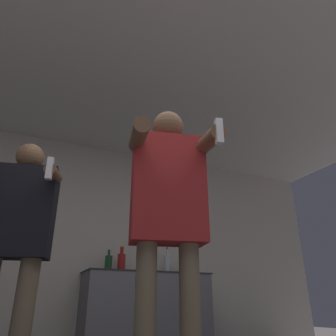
{
  "coord_description": "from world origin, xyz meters",
  "views": [
    {
      "loc": [
        -0.67,
        -1.13,
        0.53
      ],
      "look_at": [
        0.05,
        0.53,
        1.29
      ],
      "focal_mm": 35.0,
      "sensor_mm": 36.0,
      "label": 1
    }
  ],
  "objects_px": {
    "person_woman_foreground": "(168,209)",
    "person_man_side": "(16,236)",
    "bottle_green_wine": "(121,261)",
    "bottle_red_label": "(108,263)",
    "bottle_amber_bourbon": "(167,264)"
  },
  "relations": [
    {
      "from": "person_woman_foreground",
      "to": "person_man_side",
      "type": "relative_size",
      "value": 1.05
    },
    {
      "from": "bottle_green_wine",
      "to": "person_woman_foreground",
      "type": "height_order",
      "value": "person_woman_foreground"
    },
    {
      "from": "bottle_green_wine",
      "to": "bottle_red_label",
      "type": "bearing_deg",
      "value": 180.0
    },
    {
      "from": "bottle_red_label",
      "to": "person_man_side",
      "type": "height_order",
      "value": "person_man_side"
    },
    {
      "from": "person_man_side",
      "to": "person_woman_foreground",
      "type": "bearing_deg",
      "value": -40.8
    },
    {
      "from": "bottle_amber_bourbon",
      "to": "person_man_side",
      "type": "distance_m",
      "value": 2.37
    },
    {
      "from": "bottle_amber_bourbon",
      "to": "person_man_side",
      "type": "xyz_separation_m",
      "value": [
        -1.75,
        -1.6,
        -0.07
      ]
    },
    {
      "from": "bottle_amber_bourbon",
      "to": "person_woman_foreground",
      "type": "distance_m",
      "value": 2.47
    },
    {
      "from": "bottle_red_label",
      "to": "bottle_green_wine",
      "type": "bearing_deg",
      "value": 0.0
    },
    {
      "from": "bottle_red_label",
      "to": "bottle_green_wine",
      "type": "height_order",
      "value": "bottle_green_wine"
    },
    {
      "from": "bottle_red_label",
      "to": "bottle_green_wine",
      "type": "xyz_separation_m",
      "value": [
        0.16,
        0.0,
        0.03
      ]
    },
    {
      "from": "bottle_amber_bourbon",
      "to": "person_man_side",
      "type": "height_order",
      "value": "person_man_side"
    },
    {
      "from": "bottle_red_label",
      "to": "person_man_side",
      "type": "distance_m",
      "value": 1.89
    },
    {
      "from": "bottle_amber_bourbon",
      "to": "bottle_red_label",
      "type": "relative_size",
      "value": 1.22
    },
    {
      "from": "bottle_amber_bourbon",
      "to": "person_man_side",
      "type": "bearing_deg",
      "value": -137.5
    }
  ]
}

